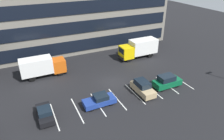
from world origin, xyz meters
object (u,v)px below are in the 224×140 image
at_px(box_truck_orange, 42,66).
at_px(sedan_navy, 100,100).
at_px(suv_tan, 143,88).
at_px(sedan_black, 45,113).
at_px(suv_forest, 167,81).
at_px(box_truck_yellow, 139,48).

height_order(box_truck_orange, sedan_navy, box_truck_orange).
bearing_deg(suv_tan, sedan_black, 178.04).
relative_size(suv_tan, sedan_black, 1.04).
height_order(suv_tan, suv_forest, suv_forest).
bearing_deg(box_truck_yellow, sedan_black, -151.65).
relative_size(box_truck_orange, sedan_navy, 1.67).
xyz_separation_m(suv_tan, sedan_navy, (-6.47, 0.08, -0.20)).
distance_m(box_truck_yellow, suv_forest, 11.27).
bearing_deg(suv_tan, suv_forest, -1.39).
bearing_deg(suv_forest, suv_tan, 178.61).
height_order(sedan_navy, suv_forest, suv_forest).
xyz_separation_m(suv_tan, sedan_black, (-13.25, 0.45, -0.23)).
relative_size(box_truck_orange, suv_forest, 1.65).
bearing_deg(box_truck_yellow, sedan_navy, -139.33).
bearing_deg(suv_forest, sedan_black, 178.17).
bearing_deg(box_truck_orange, sedan_black, -98.04).
bearing_deg(sedan_navy, sedan_black, 176.84).
bearing_deg(sedan_black, suv_forest, -1.83).
distance_m(box_truck_orange, sedan_navy, 12.24).
height_order(box_truck_orange, suv_tan, box_truck_orange).
relative_size(sedan_navy, suv_forest, 0.99).
distance_m(suv_tan, sedan_black, 13.26).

